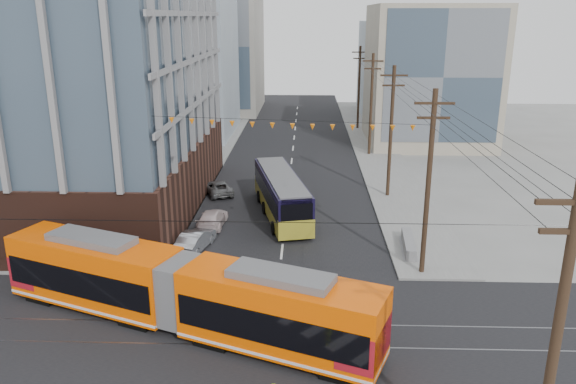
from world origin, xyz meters
The scene contains 12 objects.
bg_bldg_nw_near centered at (-17.00, 52.00, 9.00)m, with size 18.00×16.00×18.00m, color #8C99A5.
bg_bldg_ne_near centered at (16.00, 48.00, 8.00)m, with size 14.00×14.00×16.00m, color gray.
bg_bldg_nw_far centered at (-14.00, 72.00, 10.00)m, with size 16.00×18.00×20.00m, color gray.
bg_bldg_ne_far centered at (18.00, 68.00, 7.00)m, with size 16.00×16.00×14.00m, color #8C99A5.
utility_pole_near centered at (8.50, -6.00, 5.50)m, with size 0.30×0.30×11.00m, color black.
utility_pole_far centered at (8.50, 56.00, 5.50)m, with size 0.30×0.30×11.00m, color black.
streetcar centered at (-4.50, 4.51, 1.94)m, with size 20.10×2.83×3.87m, color #F35200, non-canonical shape.
city_bus centered at (-0.35, 21.08, 1.66)m, with size 2.54×11.71×3.32m, color black, non-canonical shape.
parked_car_silver centered at (-5.72, 14.21, 0.66)m, with size 1.40×4.03×1.33m, color #A9AEB6.
parked_car_white centered at (-5.28, 18.43, 0.62)m, with size 1.74×4.29×1.24m, color silver.
parked_car_grey centered at (-6.07, 26.23, 0.60)m, with size 1.98×4.29×1.19m, color #5E5F60.
jersey_barrier centered at (8.30, 14.43, 0.42)m, with size 0.95×4.23×0.85m, color slate.
Camera 1 is at (1.51, -19.83, 14.75)m, focal length 35.00 mm.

